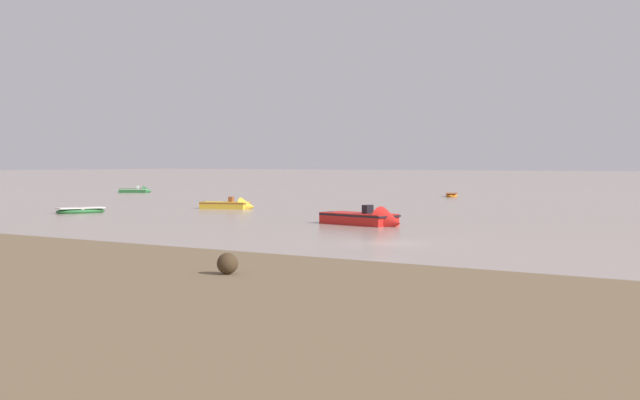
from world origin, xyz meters
name	(u,v)px	position (x,y,z in m)	size (l,w,h in m)	color
ground_plane	(384,243)	(0.00, 0.00, 0.00)	(800.00, 800.00, 0.00)	gray
mudflat_shore	(190,300)	(4.80, -21.01, 0.12)	(294.65, 22.94, 0.25)	brown
tidal_rock_right	(228,264)	(2.40, -16.28, 0.65)	(0.81, 0.81, 0.81)	#402F1E
motorboat_moored_0	(138,191)	(-68.83, 48.63, 0.22)	(4.96, 3.79, 1.64)	#23602D
motorboat_moored_1	(369,221)	(-7.53, 11.29, 0.31)	(6.93, 3.42, 2.28)	red
rowboat_moored_1	(81,211)	(-36.12, 9.73, 0.19)	(3.08, 4.63, 0.69)	#23602D
rowboat_moored_2	(452,195)	(-23.98, 60.63, 0.18)	(2.84, 4.42, 0.66)	orange
motorboat_moored_2	(232,206)	(-29.35, 22.48, 0.25)	(5.63, 3.38, 1.83)	gold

